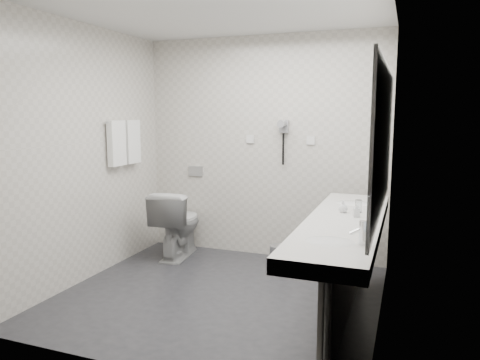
% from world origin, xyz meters
% --- Properties ---
extents(floor, '(2.80, 2.80, 0.00)m').
position_xyz_m(floor, '(0.00, 0.00, 0.00)').
color(floor, '#26262A').
rests_on(floor, ground).
extents(ceiling, '(2.80, 2.80, 0.00)m').
position_xyz_m(ceiling, '(0.00, 0.00, 2.50)').
color(ceiling, silver).
rests_on(ceiling, wall_back).
extents(wall_back, '(2.80, 0.00, 2.80)m').
position_xyz_m(wall_back, '(0.00, 1.30, 1.25)').
color(wall_back, beige).
rests_on(wall_back, floor).
extents(wall_front, '(2.80, 0.00, 2.80)m').
position_xyz_m(wall_front, '(0.00, -1.30, 1.25)').
color(wall_front, beige).
rests_on(wall_front, floor).
extents(wall_left, '(0.00, 2.60, 2.60)m').
position_xyz_m(wall_left, '(-1.40, 0.00, 1.25)').
color(wall_left, beige).
rests_on(wall_left, floor).
extents(wall_right, '(0.00, 2.60, 2.60)m').
position_xyz_m(wall_right, '(1.40, 0.00, 1.25)').
color(wall_right, beige).
rests_on(wall_right, floor).
extents(vanity_counter, '(0.55, 2.20, 0.10)m').
position_xyz_m(vanity_counter, '(1.12, -0.20, 0.80)').
color(vanity_counter, silver).
rests_on(vanity_counter, floor).
extents(vanity_panel, '(0.03, 2.15, 0.75)m').
position_xyz_m(vanity_panel, '(1.15, -0.20, 0.38)').
color(vanity_panel, gray).
rests_on(vanity_panel, floor).
extents(vanity_post_near, '(0.06, 0.06, 0.75)m').
position_xyz_m(vanity_post_near, '(1.18, -1.24, 0.38)').
color(vanity_post_near, silver).
rests_on(vanity_post_near, floor).
extents(vanity_post_far, '(0.06, 0.06, 0.75)m').
position_xyz_m(vanity_post_far, '(1.18, 0.84, 0.38)').
color(vanity_post_far, silver).
rests_on(vanity_post_far, floor).
extents(mirror, '(0.02, 2.20, 1.05)m').
position_xyz_m(mirror, '(1.39, -0.20, 1.45)').
color(mirror, '#B2BCC6').
rests_on(mirror, wall_right).
extents(basin_near, '(0.40, 0.31, 0.05)m').
position_xyz_m(basin_near, '(1.12, -0.85, 0.83)').
color(basin_near, silver).
rests_on(basin_near, vanity_counter).
extents(basin_far, '(0.40, 0.31, 0.05)m').
position_xyz_m(basin_far, '(1.12, 0.45, 0.83)').
color(basin_far, silver).
rests_on(basin_far, vanity_counter).
extents(faucet_near, '(0.04, 0.04, 0.15)m').
position_xyz_m(faucet_near, '(1.32, -0.85, 0.92)').
color(faucet_near, silver).
rests_on(faucet_near, vanity_counter).
extents(faucet_far, '(0.04, 0.04, 0.15)m').
position_xyz_m(faucet_far, '(1.32, 0.45, 0.92)').
color(faucet_far, silver).
rests_on(faucet_far, vanity_counter).
extents(soap_bottle_a, '(0.06, 0.06, 0.10)m').
position_xyz_m(soap_bottle_a, '(1.20, -0.10, 0.90)').
color(soap_bottle_a, beige).
rests_on(soap_bottle_a, vanity_counter).
extents(soap_bottle_b, '(0.10, 0.10, 0.09)m').
position_xyz_m(soap_bottle_b, '(1.08, 0.03, 0.90)').
color(soap_bottle_b, beige).
rests_on(soap_bottle_b, vanity_counter).
extents(glass_left, '(0.07, 0.07, 0.10)m').
position_xyz_m(glass_left, '(1.20, 0.08, 0.90)').
color(glass_left, silver).
rests_on(glass_left, vanity_counter).
extents(toilet, '(0.52, 0.81, 0.78)m').
position_xyz_m(toilet, '(-0.90, 0.89, 0.39)').
color(toilet, silver).
rests_on(toilet, floor).
extents(flush_plate, '(0.18, 0.02, 0.12)m').
position_xyz_m(flush_plate, '(-0.85, 1.29, 0.95)').
color(flush_plate, '#B2B5BA').
rests_on(flush_plate, wall_back).
extents(pedal_bin, '(0.21, 0.21, 0.26)m').
position_xyz_m(pedal_bin, '(0.33, 0.82, 0.13)').
color(pedal_bin, '#B2B5BA').
rests_on(pedal_bin, floor).
extents(bin_lid, '(0.19, 0.19, 0.02)m').
position_xyz_m(bin_lid, '(0.33, 0.82, 0.27)').
color(bin_lid, '#B2B5BA').
rests_on(bin_lid, pedal_bin).
extents(towel_rail, '(0.02, 0.62, 0.02)m').
position_xyz_m(towel_rail, '(-1.35, 0.55, 1.55)').
color(towel_rail, silver).
rests_on(towel_rail, wall_left).
extents(towel_near, '(0.07, 0.24, 0.48)m').
position_xyz_m(towel_near, '(-1.34, 0.41, 1.33)').
color(towel_near, white).
rests_on(towel_near, towel_rail).
extents(towel_far, '(0.07, 0.24, 0.48)m').
position_xyz_m(towel_far, '(-1.34, 0.69, 1.33)').
color(towel_far, white).
rests_on(towel_far, towel_rail).
extents(dryer_cradle, '(0.10, 0.04, 0.14)m').
position_xyz_m(dryer_cradle, '(0.25, 1.27, 1.50)').
color(dryer_cradle, gray).
rests_on(dryer_cradle, wall_back).
extents(dryer_barrel, '(0.08, 0.14, 0.08)m').
position_xyz_m(dryer_barrel, '(0.25, 1.20, 1.53)').
color(dryer_barrel, gray).
rests_on(dryer_barrel, dryer_cradle).
extents(dryer_cord, '(0.02, 0.02, 0.35)m').
position_xyz_m(dryer_cord, '(0.25, 1.26, 1.25)').
color(dryer_cord, black).
rests_on(dryer_cord, dryer_cradle).
extents(switch_plate_a, '(0.09, 0.02, 0.09)m').
position_xyz_m(switch_plate_a, '(-0.15, 1.29, 1.35)').
color(switch_plate_a, silver).
rests_on(switch_plate_a, wall_back).
extents(switch_plate_b, '(0.09, 0.02, 0.09)m').
position_xyz_m(switch_plate_b, '(0.55, 1.29, 1.35)').
color(switch_plate_b, silver).
rests_on(switch_plate_b, wall_back).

